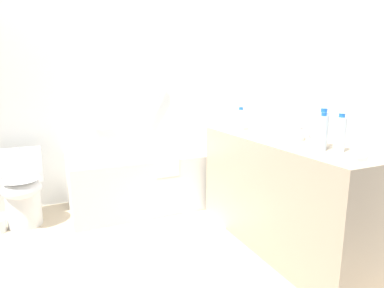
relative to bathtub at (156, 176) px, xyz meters
The scene contains 17 objects.
ground_plane 1.07m from the bathtub, 127.25° to the right, with size 4.06×4.06×0.00m, color #C1AD8E.
wall_back_tiled 1.19m from the bathtub, 145.17° to the left, with size 3.46×0.10×2.42m, color silver.
wall_right_mirror 1.56m from the bathtub, 40.59° to the right, with size 0.10×2.81×2.42m, color silver.
bathtub is the anchor object (origin of this frame).
toilet 1.21m from the bathtub, behind, with size 0.35×0.48×0.66m.
vanity_counter 1.37m from the bathtub, 62.46° to the right, with size 0.55×1.54×0.83m, color tan.
sink_basin 1.43m from the bathtub, 62.47° to the right, with size 0.34×0.34×0.06m, color white.
sink_faucet 1.53m from the bathtub, 55.40° to the right, with size 0.12×0.15×0.08m.
water_bottle_0 1.90m from the bathtub, 69.04° to the right, with size 0.06×0.06×0.23m.
water_bottle_1 1.81m from the bathtub, 70.21° to the right, with size 0.06×0.06×0.24m.
water_bottle_2 1.09m from the bathtub, 51.31° to the right, with size 0.06×0.06×0.20m.
water_bottle_3 1.78m from the bathtub, 67.70° to the right, with size 0.07×0.07×0.25m.
drinking_glass_0 0.98m from the bathtub, 42.73° to the right, with size 0.06×0.06×0.09m, color white.
drinking_glass_1 1.17m from the bathtub, 53.61° to the right, with size 0.08×0.08×0.08m, color white.
drinking_glass_2 1.23m from the bathtub, 57.57° to the right, with size 0.08×0.08×0.09m, color white.
soap_dish 2.01m from the bathtub, 73.05° to the right, with size 0.09×0.06×0.02m, color white.
bath_mat 0.69m from the bathtub, 80.99° to the right, with size 0.67×0.40×0.01m, color white.
Camera 1 is at (-0.33, -2.20, 1.26)m, focal length 29.89 mm.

